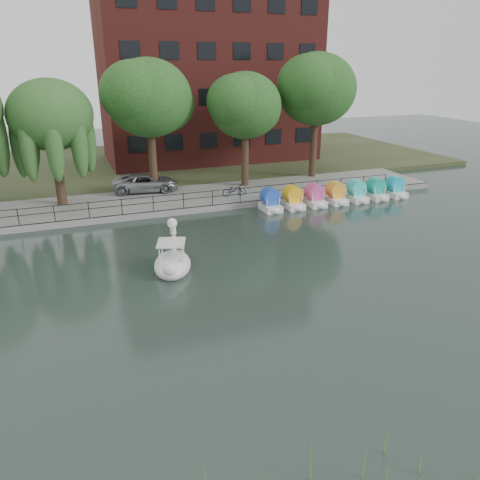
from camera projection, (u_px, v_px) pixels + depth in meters
ground_plane at (263, 302)px, 19.54m from camera, size 120.00×120.00×0.00m
promenade at (174, 200)px, 33.47m from camera, size 40.00×6.00×0.40m
kerb at (185, 211)px, 30.89m from camera, size 40.00×0.25×0.40m
land_strip at (142, 164)px, 45.73m from camera, size 60.00×22.00×0.36m
railing at (183, 197)px, 30.73m from camera, size 32.00×0.05×1.00m
apartment_building at (208, 63)px, 44.77m from camera, size 20.00×10.07×18.00m
willow_mid at (50, 116)px, 29.73m from camera, size 5.32×5.32×8.15m
broadleaf_center at (149, 99)px, 32.47m from camera, size 6.00×6.00×9.25m
broadleaf_right at (245, 106)px, 34.58m from camera, size 5.40×5.40×8.32m
broadleaf_far at (317, 90)px, 37.24m from camera, size 6.30×6.30×9.71m
minivan at (146, 181)px, 34.62m from camera, size 3.21×5.81×1.54m
bicycle at (234, 189)px, 33.51m from camera, size 0.73×1.76×1.00m
swan_boat at (172, 260)px, 22.37m from camera, size 2.50×3.17×2.35m
pedal_boat_row at (336, 195)px, 33.21m from camera, size 11.35×1.70×1.40m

